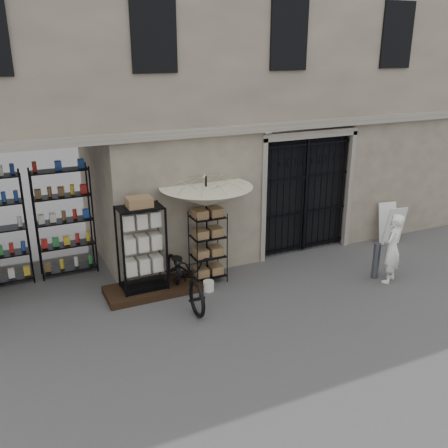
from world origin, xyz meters
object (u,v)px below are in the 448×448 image
steel_bollard (376,261)px  easel_sign (391,224)px  white_bucket (209,286)px  shopkeeper (388,281)px  wire_rack (208,248)px  bicycle (185,300)px  market_umbrella (206,191)px  display_cabinet (142,252)px

steel_bollard → easel_sign: size_ratio=0.78×
white_bucket → steel_bollard: (3.66, -0.99, 0.30)m
shopkeeper → wire_rack: bearing=-56.2°
shopkeeper → white_bucket: bearing=-49.1°
bicycle → steel_bollard: bicycle is taller
white_bucket → shopkeeper: 4.03m
easel_sign → steel_bollard: bearing=-130.0°
market_umbrella → easel_sign: (5.20, -0.11, -1.50)m
steel_bollard → white_bucket: bearing=164.9°
white_bucket → bicycle: size_ratio=0.11×
market_umbrella → bicycle: size_ratio=1.31×
wire_rack → easel_sign: size_ratio=1.51×
wire_rack → display_cabinet: bearing=156.6°
steel_bollard → shopkeeper: steel_bollard is taller
white_bucket → bicycle: 0.64m
wire_rack → shopkeeper: wire_rack is taller
display_cabinet → steel_bollard: size_ratio=2.33×
white_bucket → shopkeeper: bearing=-18.3°
wire_rack → shopkeeper: (3.63, -1.73, -0.78)m
shopkeeper → easel_sign: bearing=-163.4°
market_umbrella → shopkeeper: 4.54m
wire_rack → shopkeeper: bearing=-49.8°
market_umbrella → easel_sign: 5.42m
market_umbrella → white_bucket: 2.03m
steel_bollard → shopkeeper: bearing=-59.7°
wire_rack → bicycle: 1.28m
market_umbrella → bicycle: bearing=-137.2°
white_bucket → market_umbrella: bearing=69.8°
white_bucket → easel_sign: bearing=4.9°
wire_rack → white_bucket: 0.84m
display_cabinet → white_bucket: size_ratio=8.32×
bicycle → easel_sign: 6.07m
market_umbrella → bicycle: 2.32m
white_bucket → easel_sign: size_ratio=0.22×
easel_sign → white_bucket: bearing=-164.8°
shopkeeper → steel_bollard: bearing=-90.5°
bicycle → easel_sign: bicycle is taller
market_umbrella → steel_bollard: bearing=-24.3°
display_cabinet → market_umbrella: bearing=6.7°
market_umbrella → steel_bollard: 4.13m
wire_rack → shopkeeper: size_ratio=1.02×
display_cabinet → white_bucket: 1.60m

